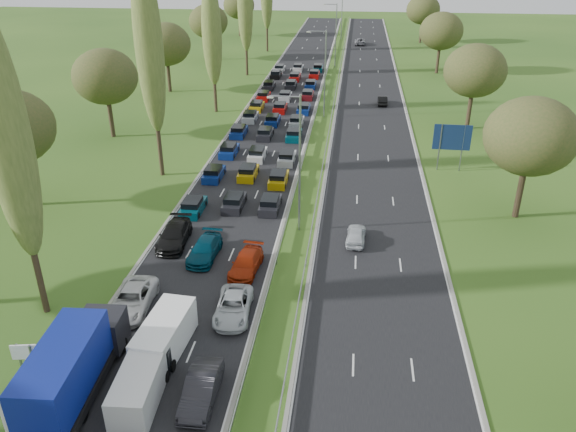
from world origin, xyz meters
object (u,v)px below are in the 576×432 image
(near_car_3, at_px, (174,235))
(near_car_2, at_px, (132,300))
(blue_lorry, at_px, (73,365))
(direction_sign, at_px, (452,139))
(white_van_rear, at_px, (141,383))
(info_sign, at_px, (25,355))
(white_van_front, at_px, (166,333))

(near_car_3, bearing_deg, near_car_2, -93.92)
(near_car_3, height_order, blue_lorry, blue_lorry)
(blue_lorry, relative_size, direction_sign, 1.80)
(blue_lorry, xyz_separation_m, white_van_rear, (3.69, 0.09, -0.96))
(blue_lorry, bearing_deg, direction_sign, 52.46)
(white_van_rear, height_order, info_sign, white_van_rear)
(blue_lorry, distance_m, direction_sign, 44.92)
(info_sign, distance_m, direction_sign, 46.14)
(direction_sign, bearing_deg, white_van_rear, -120.07)
(white_van_rear, bearing_deg, white_van_front, 86.36)
(near_car_3, relative_size, white_van_rear, 1.04)
(near_car_2, relative_size, near_car_3, 1.01)
(white_van_rear, bearing_deg, direction_sign, 56.58)
(near_car_3, distance_m, white_van_rear, 17.70)
(blue_lorry, relative_size, white_van_front, 1.67)
(white_van_rear, distance_m, direction_sign, 42.92)
(blue_lorry, xyz_separation_m, direction_sign, (25.16, 37.18, 1.53))
(direction_sign, bearing_deg, blue_lorry, -124.09)
(near_car_3, distance_m, direction_sign, 31.96)
(near_car_2, height_order, near_car_3, near_car_3)
(near_car_2, bearing_deg, white_van_front, -48.55)
(info_sign, relative_size, direction_sign, 0.40)
(white_van_rear, bearing_deg, info_sign, 168.13)
(near_car_2, height_order, direction_sign, direction_sign)
(near_car_2, xyz_separation_m, blue_lorry, (-0.08, -8.09, 1.26))
(white_van_front, bearing_deg, direction_sign, 61.20)
(info_sign, height_order, direction_sign, direction_sign)
(near_car_3, bearing_deg, white_van_front, -78.13)
(direction_sign, bearing_deg, near_car_2, -130.77)
(info_sign, bearing_deg, near_car_2, 61.66)
(blue_lorry, bearing_deg, white_van_rear, -1.99)
(near_car_2, bearing_deg, direction_sign, 45.86)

